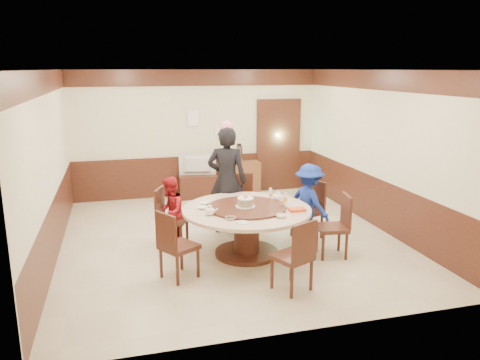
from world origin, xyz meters
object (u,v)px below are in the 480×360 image
object	(u,v)px
birthday_cake	(245,202)
side_cabinet	(242,178)
shrimp_platter	(297,211)
banquet_table	(247,222)
person_standing	(227,180)
thermos	(239,154)
television	(197,165)
tv_stand	(198,186)
person_blue	(309,203)
person_red	(170,212)

from	to	relation	value
birthday_cake	side_cabinet	size ratio (longest dim) A/B	0.38
birthday_cake	shrimp_platter	xyz separation A→B (m)	(0.68, -0.39, -0.07)
banquet_table	side_cabinet	xyz separation A→B (m)	(0.87, 3.52, -0.16)
person_standing	thermos	size ratio (longest dim) A/B	4.94
television	side_cabinet	distance (m)	1.09
person_standing	thermos	xyz separation A→B (m)	(0.86, 2.42, 0.00)
tv_stand	side_cabinet	distance (m)	1.03
shrimp_platter	thermos	size ratio (longest dim) A/B	0.79
television	side_cabinet	size ratio (longest dim) A/B	1.02
tv_stand	television	size ratio (longest dim) A/B	1.04
banquet_table	person_standing	distance (m)	1.17
birthday_cake	television	world-z (taller)	birthday_cake
banquet_table	person_standing	bearing A→B (deg)	92.58
person_blue	side_cabinet	bearing A→B (deg)	-14.56
person_standing	person_red	world-z (taller)	person_standing
person_blue	thermos	world-z (taller)	person_blue
birthday_cake	tv_stand	size ratio (longest dim) A/B	0.35
person_standing	shrimp_platter	distance (m)	1.66
person_red	tv_stand	xyz separation A→B (m)	(0.94, 2.83, -0.33)
tv_stand	side_cabinet	size ratio (longest dim) A/B	1.06
banquet_table	shrimp_platter	xyz separation A→B (m)	(0.66, -0.39, 0.24)
tv_stand	television	distance (m)	0.49
person_standing	side_cabinet	size ratio (longest dim) A/B	2.35
banquet_table	person_red	bearing A→B (deg)	148.85
banquet_table	thermos	bearing A→B (deg)	77.00
tv_stand	side_cabinet	xyz separation A→B (m)	(1.03, 0.03, 0.12)
person_red	thermos	size ratio (longest dim) A/B	3.03
person_standing	television	size ratio (longest dim) A/B	2.29
shrimp_platter	thermos	world-z (taller)	thermos
television	thermos	xyz separation A→B (m)	(0.97, 0.03, 0.20)
shrimp_platter	television	distance (m)	3.97
birthday_cake	side_cabinet	world-z (taller)	birthday_cake
birthday_cake	person_red	bearing A→B (deg)	148.14
side_cabinet	thermos	bearing A→B (deg)	180.00
side_cabinet	thermos	distance (m)	0.57
tv_stand	thermos	xyz separation A→B (m)	(0.97, 0.03, 0.69)
thermos	banquet_table	bearing A→B (deg)	-103.00
shrimp_platter	television	world-z (taller)	television
banquet_table	person_standing	xyz separation A→B (m)	(-0.05, 1.09, 0.40)
television	birthday_cake	bearing A→B (deg)	100.97
shrimp_platter	television	size ratio (longest dim) A/B	0.37
shrimp_platter	side_cabinet	distance (m)	3.94
banquet_table	shrimp_platter	size ratio (longest dim) A/B	6.54
person_blue	banquet_table	bearing A→B (deg)	86.54
person_blue	birthday_cake	distance (m)	1.27
person_red	tv_stand	bearing A→B (deg)	176.60
person_red	birthday_cake	distance (m)	1.29
shrimp_platter	tv_stand	xyz separation A→B (m)	(-0.81, 3.88, -0.53)
shrimp_platter	person_blue	bearing A→B (deg)	55.22
side_cabinet	banquet_table	bearing A→B (deg)	-103.93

